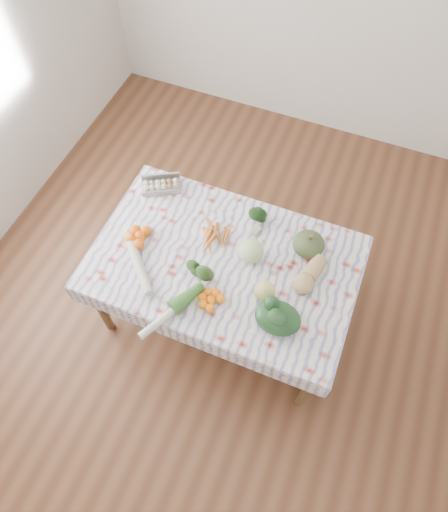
% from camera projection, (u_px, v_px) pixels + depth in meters
% --- Properties ---
extents(ground, '(4.50, 4.50, 0.00)m').
position_uv_depth(ground, '(224.00, 311.00, 3.51)').
color(ground, '#532F1C').
rests_on(ground, ground).
extents(dining_table, '(1.60, 1.00, 0.75)m').
position_uv_depth(dining_table, '(224.00, 267.00, 2.93)').
color(dining_table, brown).
rests_on(dining_table, ground).
extents(tablecloth, '(1.66, 1.06, 0.01)m').
position_uv_depth(tablecloth, '(224.00, 261.00, 2.86)').
color(tablecloth, white).
rests_on(tablecloth, dining_table).
extents(egg_carton, '(0.28, 0.22, 0.07)m').
position_uv_depth(egg_carton, '(161.00, 187.00, 3.12)').
color(egg_carton, '#A0A09C').
rests_on(egg_carton, tablecloth).
extents(carrot_bunch, '(0.27, 0.25, 0.04)m').
position_uv_depth(carrot_bunch, '(216.00, 240.00, 2.91)').
color(carrot_bunch, '#CB6C21').
rests_on(carrot_bunch, tablecloth).
extents(kale_bunch, '(0.15, 0.14, 0.12)m').
position_uv_depth(kale_bunch, '(261.00, 220.00, 2.95)').
color(kale_bunch, '#183A14').
rests_on(kale_bunch, tablecloth).
extents(kabocha_squash, '(0.26, 0.26, 0.13)m').
position_uv_depth(kabocha_squash, '(309.00, 244.00, 2.84)').
color(kabocha_squash, '#3A4B27').
rests_on(kabocha_squash, tablecloth).
extents(cabbage, '(0.20, 0.20, 0.16)m').
position_uv_depth(cabbage, '(251.00, 251.00, 2.80)').
color(cabbage, '#B0D18A').
rests_on(cabbage, tablecloth).
extents(butternut_squash, '(0.19, 0.30, 0.13)m').
position_uv_depth(butternut_squash, '(310.00, 274.00, 2.73)').
color(butternut_squash, tan).
rests_on(butternut_squash, tablecloth).
extents(orange_cluster, '(0.24, 0.24, 0.08)m').
position_uv_depth(orange_cluster, '(140.00, 237.00, 2.90)').
color(orange_cluster, orange).
rests_on(orange_cluster, tablecloth).
extents(broccoli, '(0.19, 0.19, 0.11)m').
position_uv_depth(broccoli, '(197.00, 280.00, 2.73)').
color(broccoli, '#2B5121').
rests_on(broccoli, tablecloth).
extents(mandarin_cluster, '(0.25, 0.25, 0.06)m').
position_uv_depth(mandarin_cluster, '(211.00, 300.00, 2.69)').
color(mandarin_cluster, orange).
rests_on(mandarin_cluster, tablecloth).
extents(grapefruit, '(0.16, 0.16, 0.12)m').
position_uv_depth(grapefruit, '(265.00, 291.00, 2.68)').
color(grapefruit, '#CBC966').
rests_on(grapefruit, tablecloth).
extents(spinach_bag, '(0.29, 0.24, 0.12)m').
position_uv_depth(spinach_bag, '(278.00, 318.00, 2.59)').
color(spinach_bag, black).
rests_on(spinach_bag, tablecloth).
extents(daikon, '(0.33, 0.34, 0.06)m').
position_uv_depth(daikon, '(139.00, 267.00, 2.80)').
color(daikon, beige).
rests_on(daikon, tablecloth).
extents(leek, '(0.24, 0.43, 0.05)m').
position_uv_depth(leek, '(171.00, 312.00, 2.65)').
color(leek, silver).
rests_on(leek, tablecloth).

